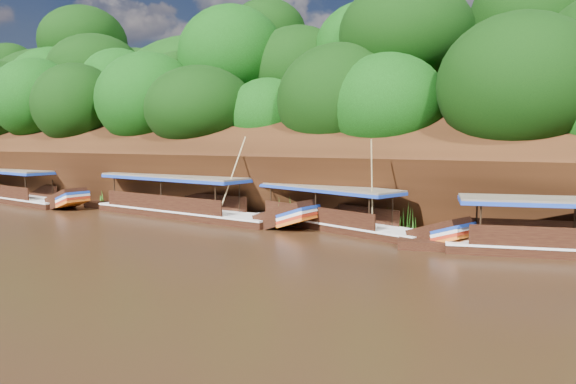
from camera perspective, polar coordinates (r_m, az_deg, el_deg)
ground at (r=21.36m, az=1.49°, el=-7.51°), size 160.00×160.00×0.00m
riverbank at (r=42.55m, az=14.80°, el=1.53°), size 120.00×30.06×19.40m
boat_1 at (r=28.99m, az=5.96°, el=-2.99°), size 12.72×6.17×5.14m
boat_2 at (r=33.77m, az=-9.58°, el=-1.69°), size 15.98×4.34×5.30m
boat_3 at (r=44.90m, az=-25.32°, el=-0.34°), size 13.70×4.45×2.88m
reeds at (r=31.03m, az=4.32°, el=-1.71°), size 49.59×2.68×2.30m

